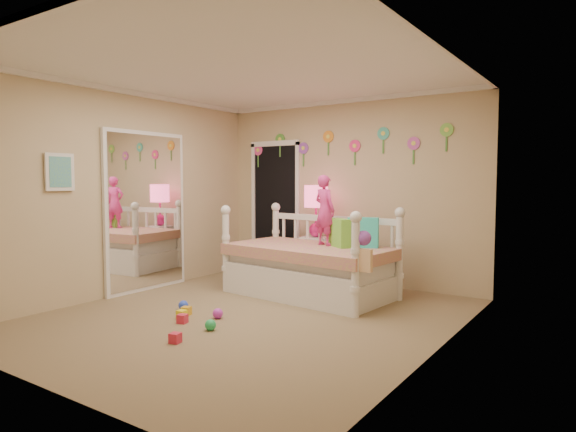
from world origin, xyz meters
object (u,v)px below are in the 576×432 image
Objects in this scene: nightstand at (316,260)px; table_lamp at (316,203)px; daybed at (309,251)px; child at (325,210)px.

table_lamp reaches higher than nightstand.
daybed is 0.55m from child.
nightstand is at bearing 0.00° from table_lamp.
child is 0.75m from table_lamp.
child is at bearing 49.61° from daybed.
child reaches higher than nightstand.
child reaches higher than daybed.
child is at bearing -50.84° from table_lamp.
child is 1.06m from nightstand.
table_lamp is (-0.33, 0.72, 0.57)m from daybed.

